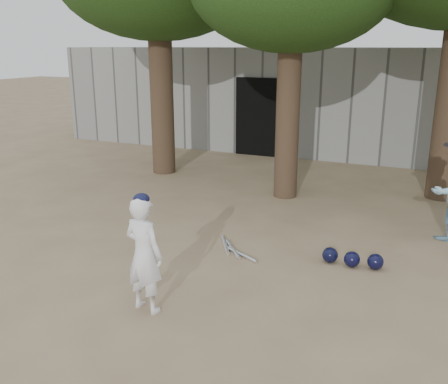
% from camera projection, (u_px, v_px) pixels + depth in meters
% --- Properties ---
extents(ground, '(70.00, 70.00, 0.00)m').
position_uv_depth(ground, '(157.00, 269.00, 7.09)').
color(ground, '#937C5E').
rests_on(ground, ground).
extents(boy_player, '(0.57, 0.42, 1.42)m').
position_uv_depth(boy_player, '(144.00, 255.00, 5.82)').
color(boy_player, white).
rests_on(boy_player, ground).
extents(back_building, '(16.00, 5.24, 3.00)m').
position_uv_depth(back_building, '(325.00, 97.00, 15.74)').
color(back_building, gray).
rests_on(back_building, ground).
extents(helmet_row, '(0.87, 0.28, 0.23)m').
position_uv_depth(helmet_row, '(352.00, 259.00, 7.17)').
color(helmet_row, black).
rests_on(helmet_row, ground).
extents(bat_pile, '(0.90, 0.76, 0.06)m').
position_uv_depth(bat_pile, '(233.00, 249.00, 7.72)').
color(bat_pile, silver).
rests_on(bat_pile, ground).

